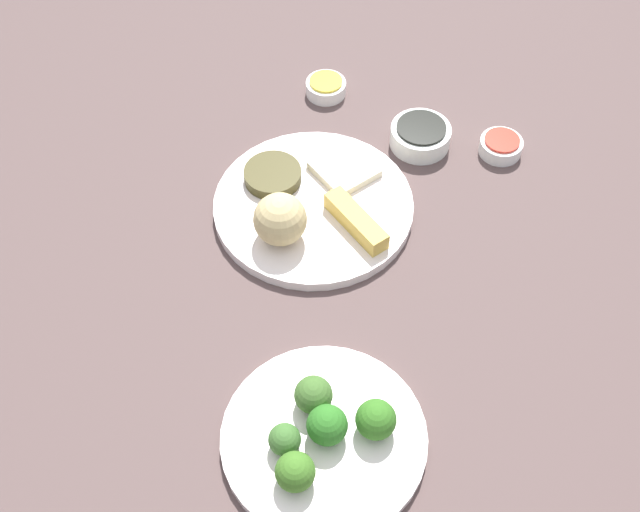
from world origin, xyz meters
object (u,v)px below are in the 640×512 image
Objects in this scene: sauce_ramekin_hot_mustard at (326,88)px; broccoli_plate at (324,438)px; main_plate at (313,206)px; soy_sauce_bowl at (420,136)px; sauce_ramekin_sweet_and_sour at (501,147)px.

broccoli_plate is at bearing -20.02° from sauce_ramekin_hot_mustard.
soy_sauce_bowl is at bearing 109.83° from main_plate.
soy_sauce_bowl reaches higher than sauce_ramekin_hot_mustard.
sauce_ramekin_sweet_and_sour is (0.06, 0.11, -0.00)m from soy_sauce_bowl.
broccoli_plate is 2.64× the size of soy_sauce_bowl.
broccoli_plate is (0.33, -0.10, -0.00)m from main_plate.
soy_sauce_bowl is at bearing 31.64° from sauce_ramekin_hot_mustard.
sauce_ramekin_hot_mustard is (-0.22, 0.10, 0.00)m from main_plate.
main_plate is at bearing 162.71° from broccoli_plate.
sauce_ramekin_sweet_and_sour is (-0.35, 0.40, 0.00)m from broccoli_plate.
soy_sauce_bowl reaches higher than broccoli_plate.
sauce_ramekin_sweet_and_sour is 0.29m from sauce_ramekin_hot_mustard.
sauce_ramekin_hot_mustard is at bearing 159.98° from broccoli_plate.
soy_sauce_bowl is 1.42× the size of sauce_ramekin_hot_mustard.
broccoli_plate is 3.74× the size of sauce_ramekin_sweet_and_sour.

